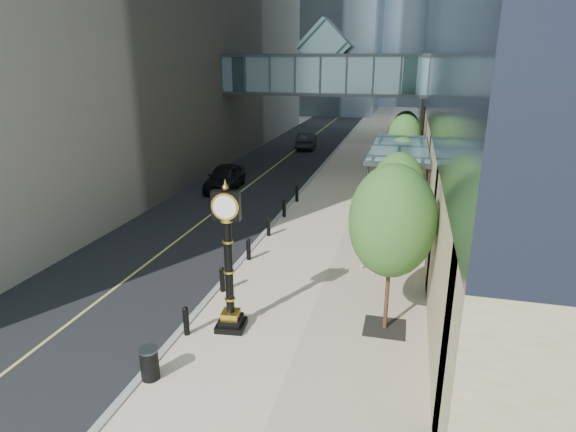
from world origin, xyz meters
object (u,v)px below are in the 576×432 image
at_px(street_clock, 229,269).
at_px(trash_bin, 150,365).
at_px(car_near, 225,177).
at_px(pedestrian, 367,248).
at_px(car_far, 307,140).

distance_m(street_clock, trash_bin, 3.76).
distance_m(trash_bin, car_near, 21.03).
bearing_deg(car_near, pedestrian, -50.81).
bearing_deg(car_near, street_clock, -72.90).
bearing_deg(street_clock, car_near, 105.63).
bearing_deg(car_far, trash_bin, 88.50).
xyz_separation_m(street_clock, pedestrian, (3.95, 5.93, -1.20)).
xyz_separation_m(street_clock, car_near, (-6.86, 17.18, -1.35)).
relative_size(trash_bin, car_far, 0.19).
bearing_deg(car_far, pedestrian, 100.17).
height_order(street_clock, car_near, street_clock).
height_order(trash_bin, car_far, car_far).
distance_m(car_near, car_far, 17.39).
height_order(car_near, car_far, car_near).
height_order(street_clock, pedestrian, street_clock).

